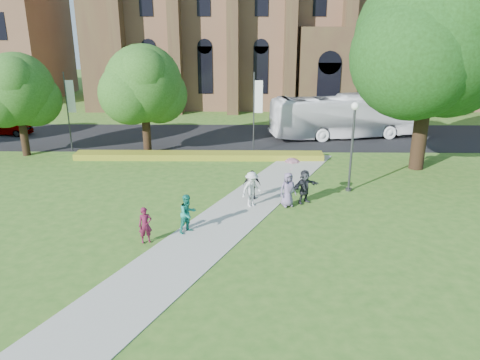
{
  "coord_description": "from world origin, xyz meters",
  "views": [
    {
      "loc": [
        1.4,
        -19.56,
        9.48
      ],
      "look_at": [
        1.11,
        3.66,
        1.6
      ],
      "focal_mm": 35.0,
      "sensor_mm": 36.0,
      "label": 1
    }
  ],
  "objects_px": {
    "streetlamp": "(353,136)",
    "large_tree": "(432,40)",
    "car_0": "(7,126)",
    "tour_coach": "(346,116)",
    "pedestrian_0": "(145,225)"
  },
  "relations": [
    {
      "from": "streetlamp",
      "to": "large_tree",
      "type": "bearing_deg",
      "value": 39.29
    },
    {
      "from": "streetlamp",
      "to": "tour_coach",
      "type": "relative_size",
      "value": 0.4
    },
    {
      "from": "pedestrian_0",
      "to": "streetlamp",
      "type": "bearing_deg",
      "value": 11.94
    },
    {
      "from": "large_tree",
      "to": "pedestrian_0",
      "type": "distance_m",
      "value": 21.15
    },
    {
      "from": "large_tree",
      "to": "tour_coach",
      "type": "distance_m",
      "value": 11.55
    },
    {
      "from": "tour_coach",
      "to": "car_0",
      "type": "distance_m",
      "value": 29.58
    },
    {
      "from": "large_tree",
      "to": "tour_coach",
      "type": "xyz_separation_m",
      "value": [
        -3.03,
        9.03,
        -6.54
      ]
    },
    {
      "from": "tour_coach",
      "to": "pedestrian_0",
      "type": "bearing_deg",
      "value": 137.48
    },
    {
      "from": "tour_coach",
      "to": "pedestrian_0",
      "type": "height_order",
      "value": "tour_coach"
    },
    {
      "from": "car_0",
      "to": "streetlamp",
      "type": "bearing_deg",
      "value": -106.97
    },
    {
      "from": "streetlamp",
      "to": "pedestrian_0",
      "type": "height_order",
      "value": "streetlamp"
    },
    {
      "from": "large_tree",
      "to": "tour_coach",
      "type": "height_order",
      "value": "large_tree"
    },
    {
      "from": "tour_coach",
      "to": "car_0",
      "type": "height_order",
      "value": "tour_coach"
    },
    {
      "from": "tour_coach",
      "to": "pedestrian_0",
      "type": "xyz_separation_m",
      "value": [
        -13.04,
        -20.56,
        -0.96
      ]
    },
    {
      "from": "large_tree",
      "to": "car_0",
      "type": "height_order",
      "value": "large_tree"
    }
  ]
}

